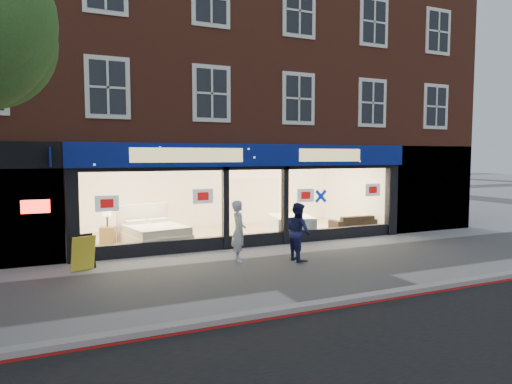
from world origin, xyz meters
TOP-DOWN VIEW (x-y plane):
  - ground at (0.00, 0.00)m, footprint 120.00×120.00m
  - kerb_line at (0.00, -3.10)m, footprint 60.00×0.10m
  - kerb_stone at (0.00, -2.90)m, footprint 60.00×0.25m
  - showroom_floor at (0.00, 5.25)m, footprint 11.00×4.50m
  - building at (-0.02, 6.93)m, footprint 19.00×8.26m
  - display_bed at (-3.03, 4.33)m, footprint 2.14×2.44m
  - bedside_table at (-4.40, 4.97)m, footprint 0.55×0.55m
  - mattress_stack at (1.80, 4.00)m, footprint 1.71×1.98m
  - sofa at (4.60, 4.10)m, footprint 1.88×0.79m
  - a_board at (-5.32, 2.00)m, footprint 0.69×0.56m
  - pedestrian_grey at (-1.31, 1.31)m, footprint 0.54×0.70m
  - pedestrian_blue at (0.26, 0.74)m, footprint 0.64×0.81m

SIDE VIEW (x-z plane):
  - ground at x=0.00m, z-range 0.00..0.00m
  - kerb_line at x=0.00m, z-range 0.00..0.01m
  - showroom_floor at x=0.00m, z-range 0.00..0.10m
  - kerb_stone at x=0.00m, z-range 0.00..0.12m
  - sofa at x=4.60m, z-range 0.10..0.64m
  - bedside_table at x=-4.40m, z-range 0.10..0.65m
  - display_bed at x=-3.03m, z-range -0.17..1.04m
  - mattress_stack at x=1.80m, z-range 0.10..0.78m
  - a_board at x=-5.32m, z-range 0.00..0.93m
  - pedestrian_blue at x=0.26m, z-range 0.00..1.63m
  - pedestrian_grey at x=-1.31m, z-range 0.00..1.70m
  - building at x=-0.02m, z-range 1.52..11.82m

